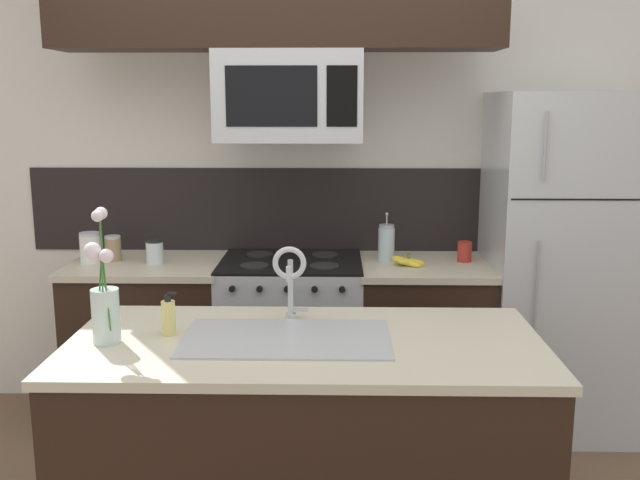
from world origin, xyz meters
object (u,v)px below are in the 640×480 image
(refrigerator, at_px, (562,264))
(storage_jar_short, at_px, (155,251))
(stove_range, at_px, (292,342))
(banana_bunch, at_px, (409,262))
(flower_vase, at_px, (105,307))
(dish_soap_bottle, at_px, (169,317))
(coffee_tin, at_px, (465,252))
(storage_jar_medium, at_px, (113,248))
(sink_faucet, at_px, (290,273))
(french_press, at_px, (386,243))
(microwave, at_px, (289,96))
(storage_jar_tall, at_px, (90,248))

(refrigerator, xyz_separation_m, storage_jar_short, (-2.19, -0.04, 0.07))
(stove_range, bearing_deg, banana_bunch, -5.60)
(stove_range, relative_size, flower_vase, 1.89)
(refrigerator, height_order, banana_bunch, refrigerator)
(dish_soap_bottle, bearing_deg, coffee_tin, 43.53)
(dish_soap_bottle, bearing_deg, storage_jar_medium, 115.50)
(storage_jar_short, xyz_separation_m, sink_faucet, (0.79, -1.01, 0.13))
(banana_bunch, bearing_deg, dish_soap_bottle, -131.40)
(sink_faucet, bearing_deg, coffee_tin, 50.88)
(storage_jar_short, distance_m, banana_bunch, 1.36)
(french_press, bearing_deg, microwave, -171.09)
(storage_jar_medium, relative_size, coffee_tin, 1.25)
(microwave, distance_m, banana_bunch, 1.06)
(stove_range, xyz_separation_m, french_press, (0.52, 0.06, 0.55))
(refrigerator, bearing_deg, storage_jar_medium, 179.70)
(storage_jar_tall, distance_m, coffee_tin, 2.02)
(storage_jar_medium, bearing_deg, coffee_tin, 0.52)
(microwave, relative_size, banana_bunch, 3.93)
(microwave, relative_size, dish_soap_bottle, 4.51)
(storage_jar_tall, bearing_deg, storage_jar_short, -0.31)
(storage_jar_medium, bearing_deg, microwave, -3.16)
(coffee_tin, bearing_deg, storage_jar_short, -177.48)
(sink_faucet, bearing_deg, stove_range, 93.37)
(microwave, xyz_separation_m, storage_jar_short, (-0.73, -0.00, -0.82))
(coffee_tin, bearing_deg, dish_soap_bottle, -136.47)
(storage_jar_medium, xyz_separation_m, coffee_tin, (1.91, 0.02, -0.01))
(stove_range, distance_m, dish_soap_bottle, 1.37)
(storage_jar_tall, distance_m, french_press, 1.60)
(refrigerator, relative_size, coffee_tin, 16.48)
(coffee_tin, distance_m, dish_soap_bottle, 1.82)
(stove_range, bearing_deg, coffee_tin, 3.05)
(refrigerator, height_order, dish_soap_bottle, refrigerator)
(banana_bunch, relative_size, coffee_tin, 1.72)
(storage_jar_tall, xyz_separation_m, banana_bunch, (1.71, -0.04, -0.06))
(french_press, relative_size, dish_soap_bottle, 1.62)
(storage_jar_short, bearing_deg, stove_range, 1.85)
(storage_jar_medium, height_order, french_press, french_press)
(microwave, height_order, refrigerator, microwave)
(french_press, bearing_deg, storage_jar_short, -176.16)
(banana_bunch, bearing_deg, stove_range, 174.40)
(storage_jar_tall, xyz_separation_m, storage_jar_medium, (0.11, 0.05, -0.01))
(storage_jar_medium, distance_m, storage_jar_short, 0.25)
(sink_faucet, bearing_deg, french_press, 67.34)
(stove_range, height_order, french_press, french_press)
(microwave, xyz_separation_m, dish_soap_bottle, (-0.38, -1.19, -0.81))
(stove_range, xyz_separation_m, banana_bunch, (0.63, -0.06, 0.47))
(storage_jar_medium, relative_size, banana_bunch, 0.73)
(microwave, height_order, coffee_tin, microwave)
(microwave, bearing_deg, storage_jar_tall, -179.96)
(flower_vase, bearing_deg, banana_bunch, 45.66)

